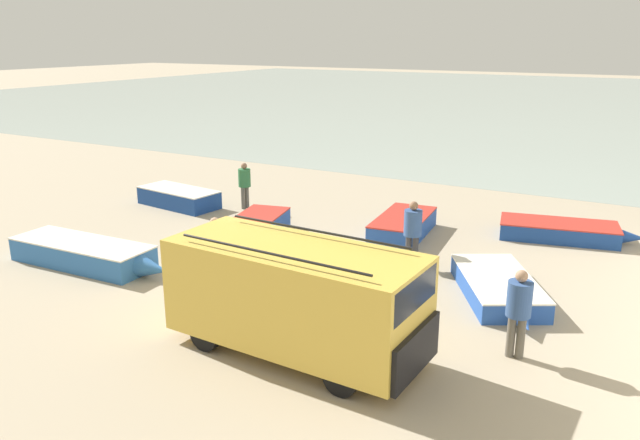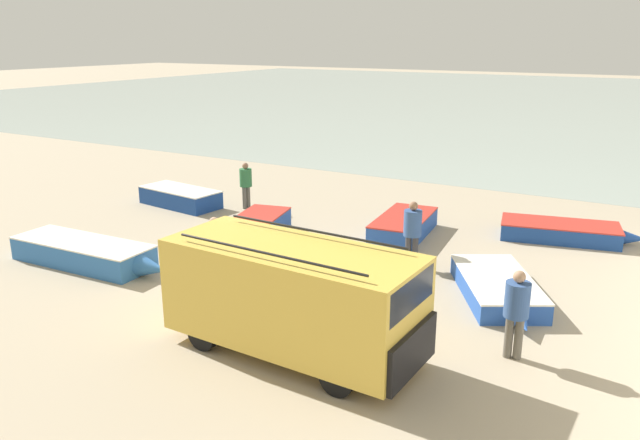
# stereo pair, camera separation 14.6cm
# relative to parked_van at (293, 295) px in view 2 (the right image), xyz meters

# --- Properties ---
(ground_plane) EXTENTS (200.00, 200.00, 0.00)m
(ground_plane) POSITION_rel_parked_van_xyz_m (-3.31, 3.33, -1.20)
(ground_plane) COLOR tan
(sea_water) EXTENTS (120.00, 80.00, 0.01)m
(sea_water) POSITION_rel_parked_van_xyz_m (-3.31, 55.33, -1.20)
(sea_water) COLOR #99A89E
(sea_water) RESTS_ON ground_plane
(parked_van) EXTENTS (5.16, 2.21, 2.31)m
(parked_van) POSITION_rel_parked_van_xyz_m (0.00, 0.00, 0.00)
(parked_van) COLOR gold
(parked_van) RESTS_ON ground_plane
(fishing_rowboat_0) EXTENTS (1.73, 3.80, 0.61)m
(fishing_rowboat_0) POSITION_rel_parked_van_xyz_m (-1.06, 8.19, -0.90)
(fishing_rowboat_0) COLOR #234CA3
(fishing_rowboat_0) RESTS_ON ground_plane
(fishing_rowboat_1) EXTENTS (3.86, 1.70, 0.65)m
(fishing_rowboat_1) POSITION_rel_parked_van_xyz_m (-9.65, 7.30, -0.88)
(fishing_rowboat_1) COLOR navy
(fishing_rowboat_1) RESTS_ON ground_plane
(fishing_rowboat_2) EXTENTS (2.97, 3.89, 0.50)m
(fishing_rowboat_2) POSITION_rel_parked_van_xyz_m (2.79, 4.63, -0.95)
(fishing_rowboat_2) COLOR #234CA3
(fishing_rowboat_2) RESTS_ON ground_plane
(fishing_rowboat_3) EXTENTS (4.28, 2.13, 0.52)m
(fishing_rowboat_3) POSITION_rel_parked_van_xyz_m (3.37, 10.08, -0.94)
(fishing_rowboat_3) COLOR navy
(fishing_rowboat_3) RESTS_ON ground_plane
(fishing_rowboat_4) EXTENTS (5.06, 1.55, 0.65)m
(fishing_rowboat_4) POSITION_rel_parked_van_xyz_m (-7.45, 1.34, -0.88)
(fishing_rowboat_4) COLOR #2D66AD
(fishing_rowboat_4) RESTS_ON ground_plane
(fishing_rowboat_5) EXTENTS (1.97, 3.98, 0.63)m
(fishing_rowboat_5) POSITION_rel_parked_van_xyz_m (-4.94, 5.64, -0.89)
(fishing_rowboat_5) COLOR #234CA3
(fishing_rowboat_5) RESTS_ON ground_plane
(fisherman_0) EXTENTS (0.47, 0.47, 1.80)m
(fisherman_0) POSITION_rel_parked_van_xyz_m (3.79, 1.90, -0.13)
(fisherman_0) COLOR #5B564C
(fisherman_0) RESTS_ON ground_plane
(fisherman_1) EXTENTS (0.47, 0.47, 1.80)m
(fisherman_1) POSITION_rel_parked_van_xyz_m (-3.44, 1.86, -0.13)
(fisherman_1) COLOR #5B564C
(fisherman_1) RESTS_ON ground_plane
(fisherman_2) EXTENTS (0.48, 0.48, 1.82)m
(fisherman_2) POSITION_rel_parked_van_xyz_m (0.22, 5.57, -0.11)
(fisherman_2) COLOR #38383D
(fisherman_2) RESTS_ON ground_plane
(fisherman_3) EXTENTS (0.44, 0.44, 1.67)m
(fisherman_3) POSITION_rel_parked_van_xyz_m (-7.21, 8.21, -0.21)
(fisherman_3) COLOR #5B564C
(fisherman_3) RESTS_ON ground_plane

